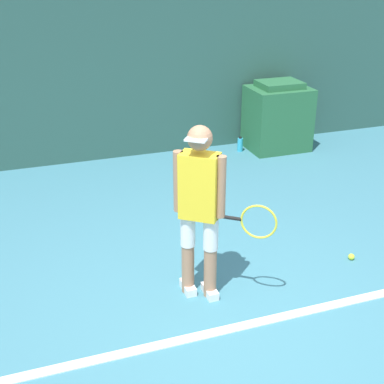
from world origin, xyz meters
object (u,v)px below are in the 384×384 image
Objects in this scene: covered_chair at (277,117)px; water_bottle at (240,144)px; tennis_ball at (351,257)px; tennis_player at (201,206)px.

covered_chair is 4.60× the size of water_bottle.
covered_chair is (0.88, 3.44, 0.50)m from tennis_ball.
covered_chair is 0.75m from water_bottle.
covered_chair is (2.61, 3.48, -0.40)m from tennis_player.
tennis_ball is (1.73, 0.04, -0.90)m from tennis_player.
tennis_player is 1.50× the size of covered_chair.
tennis_ball is 3.58m from covered_chair.
tennis_player is at bearing -178.69° from tennis_ball.
tennis_player is at bearing -119.37° from water_bottle.
tennis_player is at bearing -126.92° from covered_chair.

